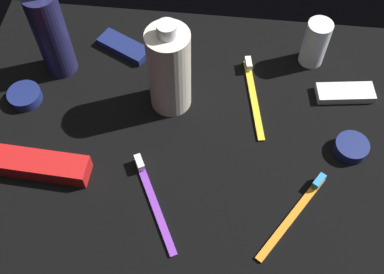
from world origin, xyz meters
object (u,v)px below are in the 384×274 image
at_px(deodorant_stick, 315,43).
at_px(snack_bar_navy, 124,47).
at_px(toothpaste_box_red, 36,165).
at_px(snack_bar_white, 345,93).
at_px(cream_tin_left, 351,147).
at_px(cream_tin_right, 25,96).
at_px(lotion_bottle, 51,34).
at_px(toothbrush_orange, 296,211).
at_px(toothbrush_yellow, 253,93).
at_px(bodywash_bottle, 169,70).
at_px(toothbrush_purple, 152,197).

relative_size(deodorant_stick, snack_bar_navy, 0.91).
xyz_separation_m(toothpaste_box_red, snack_bar_white, (0.52, 0.21, -0.01)).
height_order(toothpaste_box_red, cream_tin_left, toothpaste_box_red).
height_order(toothpaste_box_red, cream_tin_right, toothpaste_box_red).
bearing_deg(snack_bar_white, snack_bar_navy, 162.98).
relative_size(lotion_bottle, toothbrush_orange, 1.31).
bearing_deg(snack_bar_white, toothbrush_yellow, 177.91).
relative_size(deodorant_stick, cream_tin_left, 1.66).
bearing_deg(cream_tin_left, bodywash_bottle, 167.16).
distance_m(deodorant_stick, toothbrush_orange, 0.33).
relative_size(toothbrush_orange, cream_tin_right, 2.60).
xyz_separation_m(bodywash_bottle, deodorant_stick, (0.26, 0.13, -0.04)).
height_order(toothbrush_yellow, snack_bar_white, toothbrush_yellow).
bearing_deg(toothbrush_yellow, lotion_bottle, 175.64).
relative_size(deodorant_stick, toothbrush_yellow, 0.53).
relative_size(toothpaste_box_red, snack_bar_navy, 1.69).
xyz_separation_m(toothbrush_yellow, snack_bar_white, (0.17, 0.02, 0.00)).
xyz_separation_m(toothbrush_purple, cream_tin_right, (-0.26, 0.17, 0.00)).
relative_size(toothbrush_orange, snack_bar_navy, 1.50).
distance_m(toothbrush_orange, snack_bar_navy, 0.46).
relative_size(lotion_bottle, cream_tin_right, 3.39).
bearing_deg(bodywash_bottle, toothbrush_yellow, 11.14).
distance_m(bodywash_bottle, toothbrush_purple, 0.21).
xyz_separation_m(toothbrush_orange, snack_bar_navy, (-0.33, 0.31, 0.00)).
xyz_separation_m(deodorant_stick, toothbrush_orange, (-0.03, -0.32, -0.04)).
xyz_separation_m(bodywash_bottle, snack_bar_navy, (-0.11, 0.11, -0.08)).
bearing_deg(snack_bar_white, toothpaste_box_red, -165.65).
bearing_deg(toothpaste_box_red, toothbrush_purple, -6.83).
bearing_deg(cream_tin_left, deodorant_stick, 107.45).
relative_size(snack_bar_white, cream_tin_left, 1.82).
distance_m(toothbrush_purple, snack_bar_navy, 0.33).
distance_m(snack_bar_white, snack_bar_navy, 0.43).
bearing_deg(toothbrush_orange, toothpaste_box_red, 175.66).
bearing_deg(snack_bar_white, cream_tin_right, 179.15).
distance_m(lotion_bottle, snack_bar_white, 0.54).
relative_size(toothpaste_box_red, cream_tin_left, 3.08).
relative_size(toothbrush_orange, toothpaste_box_red, 0.89).
xyz_separation_m(lotion_bottle, toothbrush_yellow, (0.37, -0.03, -0.08)).
relative_size(bodywash_bottle, snack_bar_navy, 1.83).
bearing_deg(bodywash_bottle, deodorant_stick, 26.30).
bearing_deg(toothbrush_purple, cream_tin_left, 21.33).
relative_size(bodywash_bottle, cream_tin_right, 3.17).
distance_m(toothpaste_box_red, cream_tin_left, 0.53).
distance_m(toothbrush_orange, toothbrush_yellow, 0.24).
bearing_deg(bodywash_bottle, lotion_bottle, 165.33).
bearing_deg(toothbrush_orange, snack_bar_white, 69.43).
distance_m(toothbrush_purple, toothbrush_orange, 0.23).
bearing_deg(toothpaste_box_red, snack_bar_white, 24.85).
relative_size(deodorant_stick, toothbrush_orange, 0.61).
height_order(toothbrush_purple, snack_bar_navy, toothbrush_purple).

